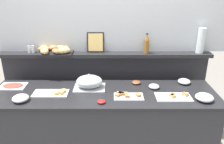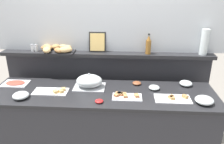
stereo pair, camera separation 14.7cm
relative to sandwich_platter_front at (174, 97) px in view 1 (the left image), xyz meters
name	(u,v)px [view 1 (the left image)]	position (x,y,z in m)	size (l,w,h in m)	color
ground_plane	(106,128)	(-0.71, 0.71, -0.89)	(12.00, 12.00, 0.00)	gray
buffet_counter	(104,128)	(-0.71, 0.11, -0.45)	(2.38, 0.65, 0.88)	#2D2D33
back_ledge_unit	(105,93)	(-0.71, 0.61, -0.27)	(2.51, 0.22, 1.19)	#2D2D33
sandwich_platter_front	(174,97)	(0.00, 0.00, 0.00)	(0.35, 0.19, 0.04)	white
sandwich_platter_rear	(52,93)	(-1.25, 0.08, 0.00)	(0.36, 0.18, 0.04)	white
sandwich_platter_side	(127,96)	(-0.47, 0.01, 0.00)	(0.30, 0.16, 0.04)	silver
cold_cuts_platter	(13,86)	(-1.73, 0.25, 0.00)	(0.29, 0.20, 0.02)	silver
serving_cloche	(89,82)	(-0.87, 0.21, 0.06)	(0.34, 0.24, 0.17)	#B7BABF
glass_bowl_large	(184,82)	(0.20, 0.33, 0.02)	(0.14, 0.14, 0.06)	silver
glass_bowl_medium	(204,98)	(0.28, -0.06, 0.02)	(0.18, 0.18, 0.07)	silver
glass_bowl_small	(20,98)	(-1.52, -0.07, 0.02)	(0.16, 0.16, 0.06)	silver
glass_bowl_extra	(154,87)	(-0.17, 0.21, 0.01)	(0.12, 0.12, 0.05)	silver
condiment_bowl_red	(101,102)	(-0.73, -0.11, 0.01)	(0.08, 0.08, 0.03)	red
condiment_bowl_dark	(136,82)	(-0.35, 0.33, 0.01)	(0.10, 0.10, 0.03)	brown
vinegar_bottle_amber	(146,44)	(-0.23, 0.52, 0.40)	(0.06, 0.06, 0.24)	#8E5B23
salt_shaker	(29,49)	(-1.60, 0.53, 0.34)	(0.03, 0.03, 0.09)	white
pepper_shaker	(33,49)	(-1.55, 0.53, 0.34)	(0.03, 0.03, 0.09)	white
bread_basket	(54,50)	(-1.30, 0.52, 0.34)	(0.42, 0.32, 0.08)	black
framed_picture	(95,42)	(-0.82, 0.57, 0.41)	(0.20, 0.06, 0.23)	black
water_carafe	(201,41)	(0.40, 0.53, 0.44)	(0.09, 0.09, 0.29)	silver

